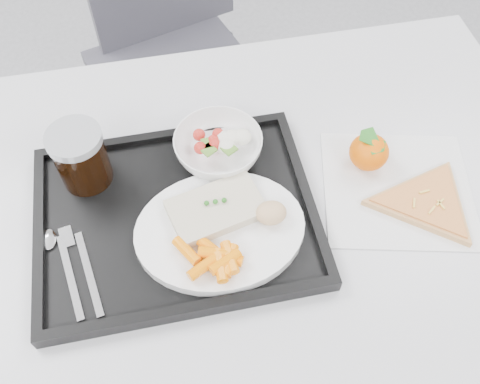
{
  "coord_description": "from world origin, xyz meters",
  "views": [
    {
      "loc": [
        -0.08,
        -0.18,
        1.5
      ],
      "look_at": [
        0.03,
        0.32,
        0.77
      ],
      "focal_mm": 40.0,
      "sensor_mm": 36.0,
      "label": 1
    }
  ],
  "objects": [
    {
      "name": "table",
      "position": [
        0.0,
        0.3,
        0.68
      ],
      "size": [
        1.2,
        0.8,
        0.75
      ],
      "color": "silver",
      "rests_on": "ground"
    },
    {
      "name": "napkin",
      "position": [
        0.29,
        0.28,
        0.75
      ],
      "size": [
        0.3,
        0.29,
        0.0
      ],
      "color": "silver",
      "rests_on": "table"
    },
    {
      "name": "cola_glass",
      "position": [
        -0.22,
        0.4,
        0.82
      ],
      "size": [
        0.09,
        0.09,
        0.11
      ],
      "color": "black",
      "rests_on": "tray"
    },
    {
      "name": "tangerine",
      "position": [
        0.26,
        0.34,
        0.79
      ],
      "size": [
        0.09,
        0.09,
        0.07
      ],
      "color": "orange",
      "rests_on": "napkin"
    },
    {
      "name": "chair",
      "position": [
        -0.02,
        1.03,
        0.54
      ],
      "size": [
        0.52,
        0.53,
        0.93
      ],
      "color": "#38373F",
      "rests_on": "ground"
    },
    {
      "name": "fish_fillet",
      "position": [
        -0.02,
        0.28,
        0.79
      ],
      "size": [
        0.16,
        0.12,
        0.03
      ],
      "color": "beige",
      "rests_on": "dinner_plate"
    },
    {
      "name": "tray",
      "position": [
        -0.08,
        0.3,
        0.76
      ],
      "size": [
        0.45,
        0.35,
        0.03
      ],
      "color": "black",
      "rests_on": "table"
    },
    {
      "name": "dinner_plate",
      "position": [
        -0.02,
        0.25,
        0.77
      ],
      "size": [
        0.27,
        0.27,
        0.02
      ],
      "color": "white",
      "rests_on": "tray"
    },
    {
      "name": "salad_contents",
      "position": [
        0.02,
        0.41,
        0.8
      ],
      "size": [
        0.1,
        0.07,
        0.03
      ],
      "color": "red",
      "rests_on": "salad_bowl"
    },
    {
      "name": "pizza_slice",
      "position": [
        0.33,
        0.24,
        0.76
      ],
      "size": [
        0.26,
        0.26,
        0.02
      ],
      "color": "tan",
      "rests_on": "napkin"
    },
    {
      "name": "salad_bowl",
      "position": [
        0.01,
        0.4,
        0.79
      ],
      "size": [
        0.15,
        0.15,
        0.05
      ],
      "color": "white",
      "rests_on": "tray"
    },
    {
      "name": "carrot_pile",
      "position": [
        -0.04,
        0.19,
        0.8
      ],
      "size": [
        0.1,
        0.09,
        0.03
      ],
      "color": "orange",
      "rests_on": "dinner_plate"
    },
    {
      "name": "cutlery",
      "position": [
        -0.26,
        0.25,
        0.77
      ],
      "size": [
        0.1,
        0.17,
        0.01
      ],
      "color": "silver",
      "rests_on": "tray"
    },
    {
      "name": "bread_roll",
      "position": [
        0.06,
        0.25,
        0.8
      ],
      "size": [
        0.06,
        0.05,
        0.03
      ],
      "color": "#D9AD78",
      "rests_on": "dinner_plate"
    }
  ]
}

